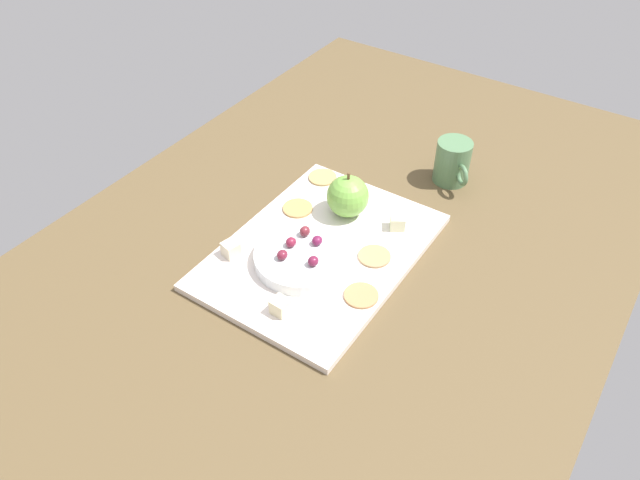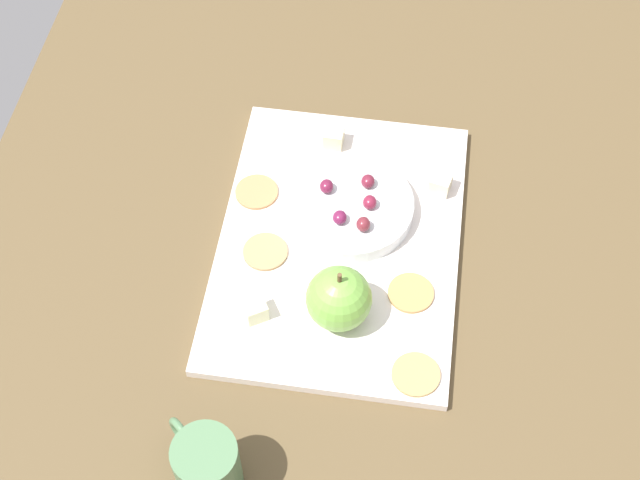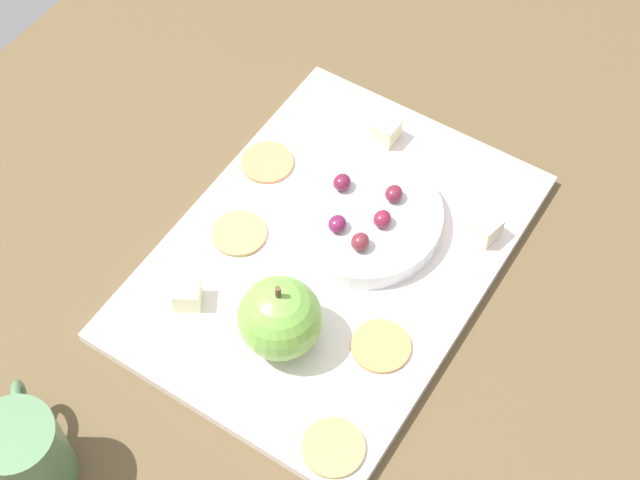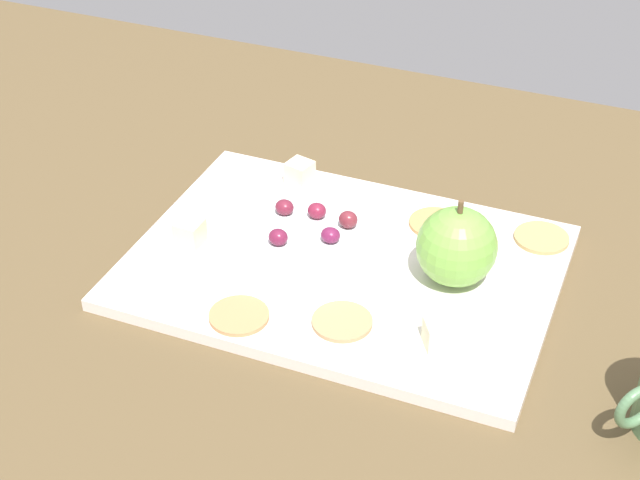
% 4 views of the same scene
% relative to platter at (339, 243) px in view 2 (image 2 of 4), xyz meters
% --- Properties ---
extents(table, '(1.50, 0.90, 0.04)m').
position_rel_platter_xyz_m(table, '(-0.01, -0.01, -0.03)').
color(table, brown).
rests_on(table, ground).
extents(platter, '(0.39, 0.28, 0.01)m').
position_rel_platter_xyz_m(platter, '(0.00, 0.00, 0.00)').
color(platter, silver).
rests_on(platter, table).
extents(serving_dish, '(0.15, 0.15, 0.02)m').
position_rel_platter_xyz_m(serving_dish, '(-0.04, 0.01, 0.02)').
color(serving_dish, silver).
rests_on(serving_dish, platter).
extents(apple_whole, '(0.07, 0.07, 0.07)m').
position_rel_platter_xyz_m(apple_whole, '(0.10, 0.01, 0.04)').
color(apple_whole, '#70AC42').
rests_on(apple_whole, platter).
extents(apple_stem, '(0.01, 0.00, 0.01)m').
position_rel_platter_xyz_m(apple_stem, '(0.10, 0.01, 0.09)').
color(apple_stem, brown).
rests_on(apple_stem, apple_whole).
extents(cheese_cube_0, '(0.03, 0.03, 0.02)m').
position_rel_platter_xyz_m(cheese_cube_0, '(-0.15, -0.03, 0.02)').
color(cheese_cube_0, beige).
rests_on(cheese_cube_0, platter).
extents(cheese_cube_1, '(0.03, 0.03, 0.02)m').
position_rel_platter_xyz_m(cheese_cube_1, '(-0.09, 0.11, 0.02)').
color(cheese_cube_1, beige).
rests_on(cheese_cube_1, platter).
extents(cheese_cube_2, '(0.03, 0.03, 0.02)m').
position_rel_platter_xyz_m(cheese_cube_2, '(0.12, -0.08, 0.02)').
color(cheese_cube_2, beige).
rests_on(cheese_cube_2, platter).
extents(cracker_0, '(0.05, 0.05, 0.00)m').
position_rel_platter_xyz_m(cracker_0, '(0.16, 0.11, 0.01)').
color(cracker_0, tan).
rests_on(cracker_0, platter).
extents(cracker_1, '(0.05, 0.05, 0.00)m').
position_rel_platter_xyz_m(cracker_1, '(0.06, 0.09, 0.01)').
color(cracker_1, tan).
rests_on(cracker_1, platter).
extents(cracker_2, '(0.05, 0.05, 0.00)m').
position_rel_platter_xyz_m(cracker_2, '(0.03, -0.08, 0.01)').
color(cracker_2, tan).
rests_on(cracker_2, platter).
extents(cracker_3, '(0.05, 0.05, 0.00)m').
position_rel_platter_xyz_m(cracker_3, '(-0.06, -0.11, 0.01)').
color(cracker_3, '#B78051').
rests_on(cracker_3, platter).
extents(grape_0, '(0.02, 0.02, 0.02)m').
position_rel_platter_xyz_m(grape_0, '(-0.00, 0.03, 0.04)').
color(grape_0, maroon).
rests_on(grape_0, serving_dish).
extents(grape_1, '(0.02, 0.02, 0.02)m').
position_rel_platter_xyz_m(grape_1, '(-0.06, -0.02, 0.03)').
color(grape_1, maroon).
rests_on(grape_1, serving_dish).
extents(grape_2, '(0.02, 0.02, 0.01)m').
position_rel_platter_xyz_m(grape_2, '(-0.01, -0.00, 0.03)').
color(grape_2, maroon).
rests_on(grape_2, serving_dish).
extents(grape_3, '(0.02, 0.02, 0.02)m').
position_rel_platter_xyz_m(grape_3, '(-0.04, 0.03, 0.03)').
color(grape_3, maroon).
rests_on(grape_3, serving_dish).
extents(grape_4, '(0.02, 0.02, 0.02)m').
position_rel_platter_xyz_m(grape_4, '(-0.07, 0.02, 0.03)').
color(grape_4, maroon).
rests_on(grape_4, serving_dish).
extents(cup, '(0.08, 0.08, 0.08)m').
position_rel_platter_xyz_m(cup, '(0.31, -0.09, 0.04)').
color(cup, '#517850').
rests_on(cup, table).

